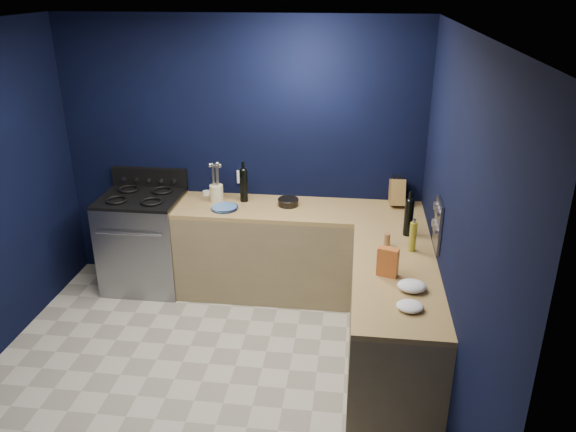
% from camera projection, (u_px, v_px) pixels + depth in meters
% --- Properties ---
extents(floor, '(3.50, 3.50, 0.02)m').
position_uv_depth(floor, '(202.00, 382.00, 4.39)').
color(floor, '#B5B19F').
rests_on(floor, ground).
extents(ceiling, '(3.50, 3.50, 0.02)m').
position_uv_depth(ceiling, '(176.00, 27.00, 3.37)').
color(ceiling, silver).
rests_on(ceiling, ground).
extents(wall_back, '(3.50, 0.02, 2.60)m').
position_uv_depth(wall_back, '(241.00, 155.00, 5.49)').
color(wall_back, black).
rests_on(wall_back, ground).
extents(wall_right, '(0.02, 3.50, 2.60)m').
position_uv_depth(wall_right, '(454.00, 242.00, 3.68)').
color(wall_right, black).
rests_on(wall_right, ground).
extents(wall_front, '(3.50, 0.02, 2.60)m').
position_uv_depth(wall_front, '(68.00, 406.00, 2.27)').
color(wall_front, black).
rests_on(wall_front, ground).
extents(cab_back, '(2.30, 0.63, 0.86)m').
position_uv_depth(cab_back, '(299.00, 253.00, 5.46)').
color(cab_back, '#867450').
rests_on(cab_back, floor).
extents(top_back, '(2.30, 0.63, 0.04)m').
position_uv_depth(top_back, '(299.00, 210.00, 5.28)').
color(top_back, brown).
rests_on(top_back, cab_back).
extents(cab_right, '(0.63, 1.67, 0.86)m').
position_uv_depth(cab_right, '(392.00, 327.00, 4.31)').
color(cab_right, '#867450').
rests_on(cab_right, floor).
extents(top_right, '(0.63, 1.67, 0.04)m').
position_uv_depth(top_right, '(396.00, 275.00, 4.14)').
color(top_right, brown).
rests_on(top_right, cab_right).
extents(gas_range, '(0.76, 0.66, 0.92)m').
position_uv_depth(gas_range, '(145.00, 243.00, 5.61)').
color(gas_range, gray).
rests_on(gas_range, floor).
extents(oven_door, '(0.59, 0.02, 0.42)m').
position_uv_depth(oven_door, '(133.00, 258.00, 5.32)').
color(oven_door, black).
rests_on(oven_door, gas_range).
extents(cooktop, '(0.76, 0.66, 0.03)m').
position_uv_depth(cooktop, '(140.00, 198.00, 5.42)').
color(cooktop, black).
rests_on(cooktop, gas_range).
extents(backguard, '(0.76, 0.06, 0.20)m').
position_uv_depth(backguard, '(150.00, 178.00, 5.65)').
color(backguard, black).
rests_on(backguard, gas_range).
extents(spice_panel, '(0.02, 0.28, 0.38)m').
position_uv_depth(spice_panel, '(438.00, 225.00, 4.23)').
color(spice_panel, gray).
rests_on(spice_panel, wall_right).
extents(wall_outlet, '(0.09, 0.02, 0.13)m').
position_uv_depth(wall_outlet, '(242.00, 177.00, 5.55)').
color(wall_outlet, white).
rests_on(wall_outlet, wall_back).
extents(plate_stack, '(0.29, 0.29, 0.03)m').
position_uv_depth(plate_stack, '(224.00, 208.00, 5.24)').
color(plate_stack, '#3E5E9E').
rests_on(plate_stack, top_back).
extents(ramekin, '(0.10, 0.10, 0.03)m').
position_uv_depth(ramekin, '(207.00, 193.00, 5.61)').
color(ramekin, white).
rests_on(ramekin, top_back).
extents(utensil_crock, '(0.13, 0.13, 0.16)m').
position_uv_depth(utensil_crock, '(217.00, 193.00, 5.42)').
color(utensil_crock, beige).
rests_on(utensil_crock, top_back).
extents(wine_bottle_back, '(0.10, 0.10, 0.31)m').
position_uv_depth(wine_bottle_back, '(244.00, 186.00, 5.38)').
color(wine_bottle_back, black).
rests_on(wine_bottle_back, top_back).
extents(lemon_basket, '(0.24, 0.24, 0.07)m').
position_uv_depth(lemon_basket, '(288.00, 202.00, 5.32)').
color(lemon_basket, black).
rests_on(lemon_basket, top_back).
extents(knife_block, '(0.15, 0.29, 0.30)m').
position_uv_depth(knife_block, '(397.00, 192.00, 5.32)').
color(knife_block, brown).
rests_on(knife_block, top_back).
extents(wine_bottle_right, '(0.10, 0.10, 0.30)m').
position_uv_depth(wine_bottle_right, '(409.00, 218.00, 4.67)').
color(wine_bottle_right, black).
rests_on(wine_bottle_right, top_right).
extents(oil_bottle, '(0.06, 0.06, 0.24)m').
position_uv_depth(oil_bottle, '(413.00, 237.00, 4.41)').
color(oil_bottle, olive).
rests_on(oil_bottle, top_right).
extents(spice_jar_near, '(0.05, 0.05, 0.11)m').
position_uv_depth(spice_jar_near, '(387.00, 240.00, 4.51)').
color(spice_jar_near, olive).
rests_on(spice_jar_near, top_right).
extents(spice_jar_far, '(0.04, 0.04, 0.08)m').
position_uv_depth(spice_jar_far, '(389.00, 252.00, 4.35)').
color(spice_jar_far, olive).
rests_on(spice_jar_far, top_right).
extents(crouton_bag, '(0.16, 0.11, 0.22)m').
position_uv_depth(crouton_bag, '(388.00, 262.00, 4.05)').
color(crouton_bag, '#A91D31').
rests_on(crouton_bag, top_right).
extents(towel_front, '(0.21, 0.18, 0.07)m').
position_uv_depth(towel_front, '(412.00, 286.00, 3.88)').
color(towel_front, white).
rests_on(towel_front, top_right).
extents(towel_end, '(0.23, 0.22, 0.05)m').
position_uv_depth(towel_end, '(410.00, 306.00, 3.65)').
color(towel_end, white).
rests_on(towel_end, top_right).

